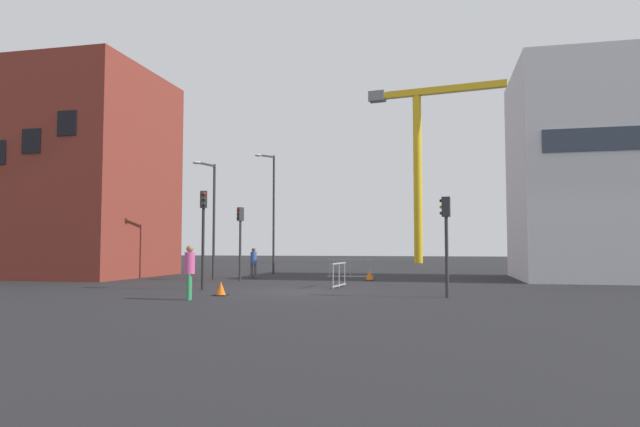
% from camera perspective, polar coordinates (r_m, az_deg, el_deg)
% --- Properties ---
extents(ground, '(160.00, 160.00, 0.00)m').
position_cam_1_polar(ground, '(21.78, -2.63, -8.13)').
color(ground, black).
extents(brick_building, '(10.44, 8.84, 12.13)m').
position_cam_1_polar(brick_building, '(36.33, -24.64, 3.65)').
color(brick_building, maroon).
rests_on(brick_building, ground).
extents(office_block, '(9.33, 8.19, 11.45)m').
position_cam_1_polar(office_block, '(33.12, 27.61, 3.80)').
color(office_block, silver).
rests_on(office_block, ground).
extents(construction_crane, '(14.56, 3.26, 18.97)m').
position_cam_1_polar(construction_crane, '(60.31, 10.31, 6.98)').
color(construction_crane, gold).
rests_on(construction_crane, ground).
extents(streetlamp_tall, '(1.03, 1.21, 7.72)m').
position_cam_1_polar(streetlamp_tall, '(35.74, -5.04, 0.90)').
color(streetlamp_tall, '#2D2D30').
rests_on(streetlamp_tall, ground).
extents(streetlamp_short, '(0.66, 1.69, 6.29)m').
position_cam_1_polar(streetlamp_short, '(30.34, -11.23, 0.40)').
color(streetlamp_short, '#2D2D30').
rests_on(streetlamp_short, ground).
extents(traffic_light_verge, '(0.36, 0.38, 3.80)m').
position_cam_1_polar(traffic_light_verge, '(28.61, -8.29, -1.84)').
color(traffic_light_verge, '#2D2D30').
rests_on(traffic_light_verge, ground).
extents(traffic_light_median, '(0.38, 0.27, 3.52)m').
position_cam_1_polar(traffic_light_median, '(19.65, 12.97, -1.58)').
color(traffic_light_median, '#2D2D30').
rests_on(traffic_light_median, ground).
extents(traffic_light_near, '(0.36, 0.38, 4.07)m').
position_cam_1_polar(traffic_light_near, '(23.12, -12.03, -1.01)').
color(traffic_light_near, '#232326').
rests_on(traffic_light_near, ground).
extents(pedestrian_walking, '(0.34, 0.34, 1.82)m').
position_cam_1_polar(pedestrian_walking, '(18.87, -13.40, -5.52)').
color(pedestrian_walking, '#2D844C').
rests_on(pedestrian_walking, ground).
extents(pedestrian_waiting, '(0.34, 0.34, 1.70)m').
position_cam_1_polar(pedestrian_waiting, '(31.07, -6.92, -4.88)').
color(pedestrian_waiting, '#4C4C51').
rests_on(pedestrian_waiting, ground).
extents(safety_barrier_front, '(2.60, 0.21, 1.08)m').
position_cam_1_polar(safety_barrier_front, '(31.04, 3.18, -5.68)').
color(safety_barrier_front, '#9EA0A5').
rests_on(safety_barrier_front, ground).
extents(safety_barrier_mid_span, '(0.24, 2.09, 1.08)m').
position_cam_1_polar(safety_barrier_mid_span, '(23.85, 2.00, -6.36)').
color(safety_barrier_mid_span, '#9EA0A5').
rests_on(safety_barrier_mid_span, ground).
extents(traffic_cone_on_verge, '(0.53, 0.53, 0.54)m').
position_cam_1_polar(traffic_cone_on_verge, '(29.21, 5.16, -6.43)').
color(traffic_cone_on_verge, black).
rests_on(traffic_cone_on_verge, ground).
extents(traffic_cone_striped, '(0.50, 0.50, 0.51)m').
position_cam_1_polar(traffic_cone_striped, '(20.40, -10.27, -7.74)').
color(traffic_cone_striped, black).
rests_on(traffic_cone_striped, ground).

